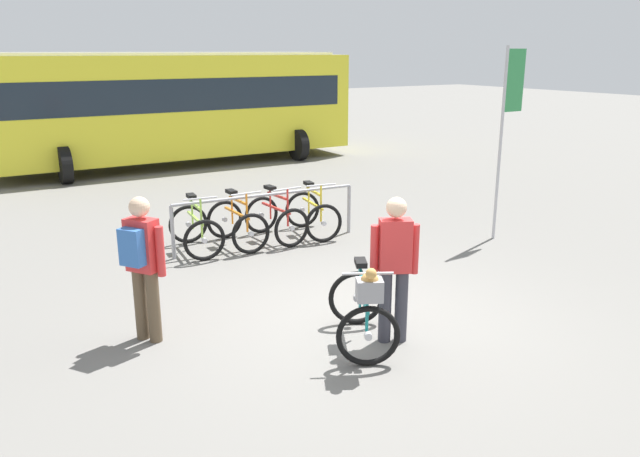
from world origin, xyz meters
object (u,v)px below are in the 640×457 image
object	(u,v)px
racked_bike_yellow	(313,214)
pedestrian_with_backpack	(142,261)
featured_bicycle	(364,307)
racked_bike_orange	(237,224)
person_with_featured_bike	(395,263)
banner_flag	(509,107)
racked_bike_lime	(196,230)
racked_bike_red	(276,219)
bus_distant	(174,102)

from	to	relation	value
racked_bike_yellow	pedestrian_with_backpack	distance (m)	4.59
featured_bicycle	racked_bike_yellow	bearing A→B (deg)	65.86
racked_bike_orange	pedestrian_with_backpack	bearing A→B (deg)	-130.73
pedestrian_with_backpack	racked_bike_yellow	bearing A→B (deg)	35.06
racked_bike_yellow	featured_bicycle	xyz separation A→B (m)	(-1.81, -4.05, 0.12)
person_with_featured_bike	banner_flag	size ratio (longest dim) A/B	0.51
racked_bike_orange	pedestrian_with_backpack	distance (m)	3.62
featured_bicycle	banner_flag	size ratio (longest dim) A/B	0.39
pedestrian_with_backpack	racked_bike_lime	bearing A→B (deg)	59.33
racked_bike_lime	pedestrian_with_backpack	xyz separation A→B (m)	(-1.64, -2.76, 0.57)
racked_bike_lime	racked_bike_red	size ratio (longest dim) A/B	1.05
racked_bike_lime	featured_bicycle	size ratio (longest dim) A/B	0.94
racked_bike_lime	featured_bicycle	world-z (taller)	featured_bicycle
racked_bike_red	banner_flag	bearing A→B (deg)	-29.43
racked_bike_red	banner_flag	distance (m)	4.28
bus_distant	banner_flag	size ratio (longest dim) A/B	3.13
featured_bicycle	banner_flag	distance (m)	5.28
racked_bike_lime	person_with_featured_bike	size ratio (longest dim) A/B	0.72
racked_bike_orange	banner_flag	distance (m)	4.86
racked_bike_lime	pedestrian_with_backpack	size ratio (longest dim) A/B	0.72
pedestrian_with_backpack	bus_distant	world-z (taller)	bus_distant
racked_bike_orange	bus_distant	world-z (taller)	bus_distant
racked_bike_yellow	person_with_featured_bike	size ratio (longest dim) A/B	0.72
pedestrian_with_backpack	person_with_featured_bike	bearing A→B (deg)	-31.97
racked_bike_orange	featured_bicycle	size ratio (longest dim) A/B	0.87
racked_bike_yellow	banner_flag	distance (m)	3.73
featured_bicycle	person_with_featured_bike	size ratio (longest dim) A/B	0.77
racked_bike_orange	featured_bicycle	world-z (taller)	featured_bicycle
racked_bike_orange	person_with_featured_bike	xyz separation A→B (m)	(-0.03, -4.15, 0.54)
racked_bike_red	bus_distant	world-z (taller)	bus_distant
racked_bike_lime	racked_bike_orange	size ratio (longest dim) A/B	1.08
racked_bike_red	bus_distant	xyz separation A→B (m)	(1.13, 8.11, 1.37)
featured_bicycle	racked_bike_lime	bearing A→B (deg)	93.84
racked_bike_orange	pedestrian_with_backpack	world-z (taller)	pedestrian_with_backpack
racked_bike_yellow	pedestrian_with_backpack	xyz separation A→B (m)	(-3.73, -2.62, 0.57)
bus_distant	banner_flag	distance (m)	10.26
racked_bike_lime	person_with_featured_bike	world-z (taller)	person_with_featured_bike
featured_bicycle	bus_distant	world-z (taller)	bus_distant
racked_bike_orange	person_with_featured_bike	world-z (taller)	person_with_featured_bike
racked_bike_lime	bus_distant	xyz separation A→B (m)	(2.53, 8.02, 1.37)
banner_flag	racked_bike_yellow	bearing A→B (deg)	145.20
featured_bicycle	pedestrian_with_backpack	distance (m)	2.43
racked_bike_yellow	racked_bike_orange	bearing A→B (deg)	176.21
featured_bicycle	bus_distant	xyz separation A→B (m)	(2.25, 12.20, 1.25)
racked_bike_orange	racked_bike_red	world-z (taller)	same
racked_bike_lime	racked_bike_yellow	distance (m)	2.10
pedestrian_with_backpack	bus_distant	distance (m)	11.58
person_with_featured_bike	featured_bicycle	bearing A→B (deg)	178.33
banner_flag	featured_bicycle	bearing A→B (deg)	-153.77
racked_bike_red	banner_flag	xyz separation A→B (m)	(3.35, -1.89, 1.86)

